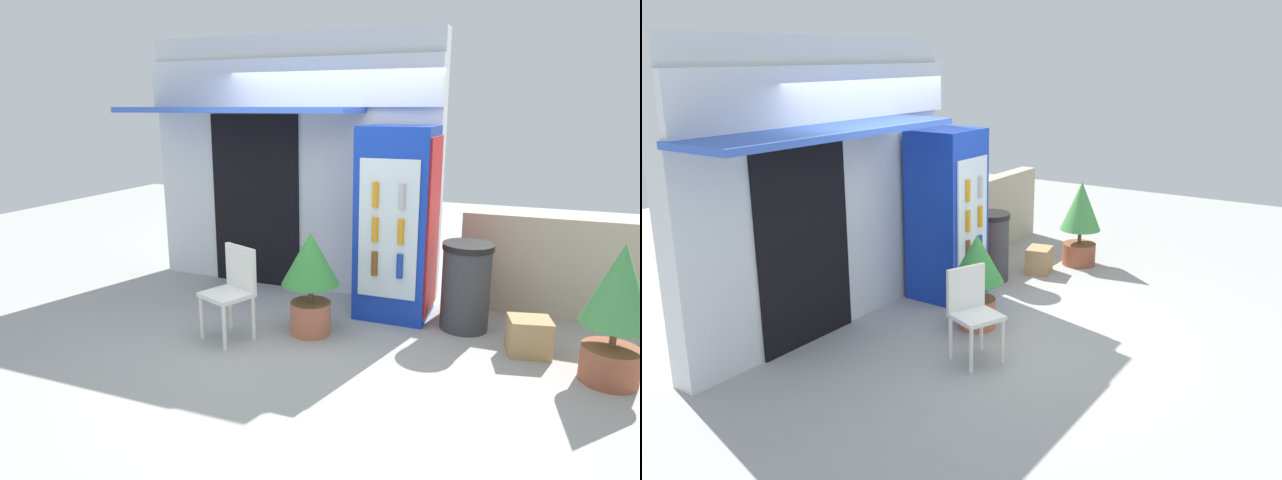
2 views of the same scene
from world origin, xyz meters
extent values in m
plane|color=#A3A39E|center=(0.00, 0.00, 0.00)|extent=(16.00, 16.00, 0.00)
cube|color=silver|center=(-0.61, 1.35, 1.46)|extent=(3.51, 0.27, 2.91)
cube|color=white|center=(-0.61, 1.17, 2.38)|extent=(3.51, 0.08, 0.52)
cube|color=blue|center=(-1.03, 0.82, 2.09)|extent=(2.73, 0.79, 0.06)
cube|color=black|center=(-1.03, 1.20, 1.02)|extent=(1.13, 0.03, 2.04)
cube|color=#1438B2|center=(0.79, 0.82, 0.97)|extent=(0.73, 0.67, 1.95)
cube|color=silver|center=(0.79, 0.47, 0.97)|extent=(0.58, 0.02, 1.36)
cube|color=red|center=(1.17, 0.82, 0.97)|extent=(0.02, 0.60, 1.75)
cylinder|color=brown|center=(0.67, 0.45, 0.63)|extent=(0.06, 0.06, 0.24)
cylinder|color=#1938A5|center=(0.92, 0.45, 0.63)|extent=(0.06, 0.06, 0.24)
cylinder|color=orange|center=(0.67, 0.45, 0.97)|extent=(0.06, 0.06, 0.24)
cylinder|color=orange|center=(0.92, 0.45, 0.97)|extent=(0.06, 0.06, 0.24)
cylinder|color=orange|center=(0.67, 0.45, 1.31)|extent=(0.06, 0.06, 0.24)
cylinder|color=#B2B2B7|center=(0.92, 0.45, 1.31)|extent=(0.06, 0.06, 0.24)
cylinder|color=white|center=(-0.72, -0.49, 0.21)|extent=(0.04, 0.04, 0.42)
cylinder|color=white|center=(-0.39, -0.62, 0.21)|extent=(0.04, 0.04, 0.42)
cylinder|color=white|center=(-0.59, -0.18, 0.21)|extent=(0.04, 0.04, 0.42)
cylinder|color=white|center=(-0.26, -0.31, 0.21)|extent=(0.04, 0.04, 0.42)
cube|color=white|center=(-0.49, -0.40, 0.44)|extent=(0.52, 0.51, 0.04)
cube|color=white|center=(-0.43, -0.24, 0.66)|extent=(0.39, 0.19, 0.41)
cylinder|color=#BC6B4C|center=(0.18, 0.02, 0.16)|extent=(0.39, 0.39, 0.31)
cylinder|color=brown|center=(0.18, 0.02, 0.41)|extent=(0.05, 0.05, 0.19)
cone|color=#388C3D|center=(0.18, 0.02, 0.75)|extent=(0.55, 0.55, 0.50)
cylinder|color=#995138|center=(2.74, 0.01, 0.15)|extent=(0.44, 0.44, 0.29)
cylinder|color=brown|center=(2.74, 0.01, 0.39)|extent=(0.05, 0.05, 0.19)
cone|color=#47994C|center=(2.74, 0.01, 0.81)|extent=(0.54, 0.54, 0.65)
cylinder|color=#38383D|center=(1.53, 0.68, 0.40)|extent=(0.46, 0.46, 0.80)
cylinder|color=black|center=(1.53, 0.68, 0.83)|extent=(0.48, 0.48, 0.06)
cube|color=#B7AD93|center=(2.61, 1.37, 0.52)|extent=(2.43, 0.22, 1.05)
cube|color=tan|center=(2.13, 0.30, 0.17)|extent=(0.41, 0.36, 0.33)
camera|label=1|loc=(2.05, -4.46, 2.12)|focal=30.28mm
camera|label=2|loc=(-5.24, -3.39, 2.75)|focal=37.16mm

